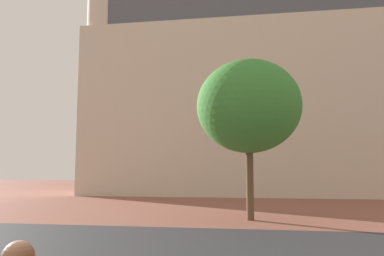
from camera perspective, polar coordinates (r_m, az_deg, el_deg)
name	(u,v)px	position (r m, az deg, el deg)	size (l,w,h in m)	color
ground_plane	(177,236)	(13.20, -2.30, -15.88)	(120.00, 120.00, 0.00)	brown
street_asphalt_strip	(163,248)	(11.25, -4.44, -17.55)	(120.00, 7.75, 0.00)	#2D2D33
landmark_building	(248,93)	(35.94, 8.32, 5.23)	(29.51, 10.58, 30.85)	beige
tree_curb_far	(249,107)	(17.40, 8.48, 3.20)	(4.70, 4.70, 7.17)	brown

